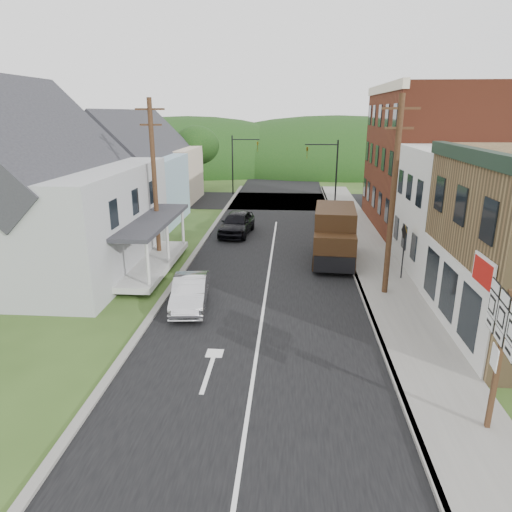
% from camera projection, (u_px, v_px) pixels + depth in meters
% --- Properties ---
extents(ground, '(120.00, 120.00, 0.00)m').
position_uv_depth(ground, '(261.00, 323.00, 18.65)').
color(ground, '#2D4719').
rests_on(ground, ground).
extents(road, '(9.00, 90.00, 0.02)m').
position_uv_depth(road, '(272.00, 252.00, 28.15)').
color(road, black).
rests_on(road, ground).
extents(cross_road, '(60.00, 9.00, 0.02)m').
position_uv_depth(cross_road, '(280.00, 201.00, 44.31)').
color(cross_road, black).
rests_on(cross_road, ground).
extents(sidewalk_right, '(2.80, 55.00, 0.15)m').
position_uv_depth(sidewalk_right, '(374.00, 263.00, 25.80)').
color(sidewalk_right, slate).
rests_on(sidewalk_right, ground).
extents(curb_right, '(0.20, 55.00, 0.15)m').
position_uv_depth(curb_right, '(350.00, 263.00, 25.90)').
color(curb_right, slate).
rests_on(curb_right, ground).
extents(curb_left, '(0.30, 55.00, 0.12)m').
position_uv_depth(curb_left, '(191.00, 259.00, 26.57)').
color(curb_left, slate).
rests_on(curb_left, ground).
extents(storefront_white, '(8.00, 7.00, 6.50)m').
position_uv_depth(storefront_white, '(485.00, 212.00, 23.97)').
color(storefront_white, silver).
rests_on(storefront_white, ground).
extents(storefront_red, '(8.00, 12.00, 10.00)m').
position_uv_depth(storefront_red, '(435.00, 160.00, 32.47)').
color(storefront_red, '#612717').
rests_on(storefront_red, ground).
extents(house_gray, '(10.20, 12.24, 8.35)m').
position_uv_depth(house_gray, '(42.00, 192.00, 23.95)').
color(house_gray, '#ABADB0').
rests_on(house_gray, ground).
extents(house_blue, '(7.14, 8.16, 7.28)m').
position_uv_depth(house_blue, '(131.00, 175.00, 34.50)').
color(house_blue, '#91B3C6').
rests_on(house_blue, ground).
extents(house_cream, '(7.14, 8.16, 7.28)m').
position_uv_depth(house_cream, '(158.00, 163.00, 43.09)').
color(house_cream, beige).
rests_on(house_cream, ground).
extents(utility_pole_right, '(1.60, 0.26, 9.00)m').
position_uv_depth(utility_pole_right, '(393.00, 197.00, 20.16)').
color(utility_pole_right, '#472D19').
rests_on(utility_pole_right, ground).
extents(utility_pole_left, '(1.60, 0.26, 9.00)m').
position_uv_depth(utility_pole_left, '(154.00, 180.00, 25.32)').
color(utility_pole_left, '#472D19').
rests_on(utility_pole_left, ground).
extents(traffic_signal_right, '(2.87, 0.20, 6.00)m').
position_uv_depth(traffic_signal_right, '(329.00, 166.00, 39.54)').
color(traffic_signal_right, black).
rests_on(traffic_signal_right, ground).
extents(traffic_signal_left, '(2.87, 0.20, 6.00)m').
position_uv_depth(traffic_signal_left, '(239.00, 158.00, 46.82)').
color(traffic_signal_left, black).
rests_on(traffic_signal_left, ground).
extents(tree_left_b, '(4.80, 4.80, 6.94)m').
position_uv_depth(tree_left_b, '(15.00, 166.00, 29.83)').
color(tree_left_b, '#382616').
rests_on(tree_left_b, ground).
extents(tree_left_c, '(5.80, 5.80, 8.41)m').
position_uv_depth(tree_left_c, '(46.00, 142.00, 37.26)').
color(tree_left_c, '#382616').
rests_on(tree_left_c, ground).
extents(tree_left_d, '(4.80, 4.80, 6.94)m').
position_uv_depth(tree_left_d, '(197.00, 145.00, 48.25)').
color(tree_left_d, '#382616').
rests_on(tree_left_d, ground).
extents(forested_ridge, '(90.00, 30.00, 16.00)m').
position_uv_depth(forested_ridge, '(284.00, 168.00, 70.93)').
color(forested_ridge, black).
rests_on(forested_ridge, ground).
extents(silver_sedan, '(1.89, 4.23, 1.35)m').
position_uv_depth(silver_sedan, '(190.00, 293.00, 20.02)').
color(silver_sedan, '#B7B7BC').
rests_on(silver_sedan, ground).
extents(dark_sedan, '(2.43, 4.95, 1.62)m').
position_uv_depth(dark_sedan, '(237.00, 223.00, 31.94)').
color(dark_sedan, black).
rests_on(dark_sedan, ground).
extents(delivery_van, '(2.65, 5.67, 3.08)m').
position_uv_depth(delivery_van, '(334.00, 235.00, 25.91)').
color(delivery_van, black).
rests_on(delivery_van, ground).
extents(route_sign_cluster, '(0.36, 2.26, 3.96)m').
position_uv_depth(route_sign_cluster, '(500.00, 341.00, 11.53)').
color(route_sign_cluster, '#472D19').
rests_on(route_sign_cluster, sidewalk_right).
extents(warning_sign, '(0.16, 0.79, 2.85)m').
position_uv_depth(warning_sign, '(404.00, 244.00, 22.77)').
color(warning_sign, black).
rests_on(warning_sign, sidewalk_right).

